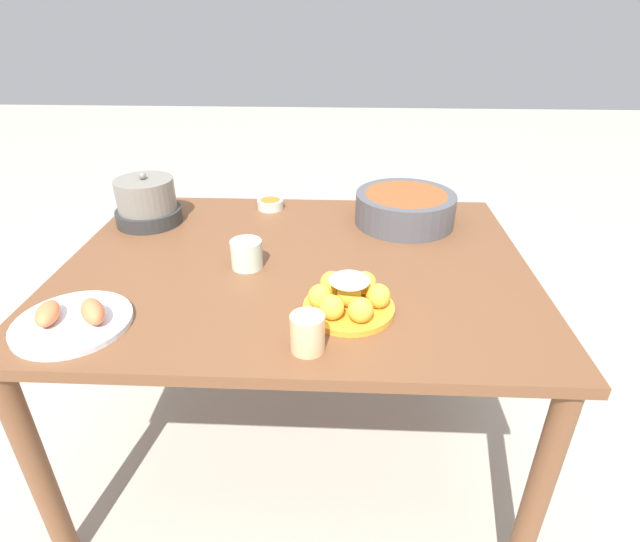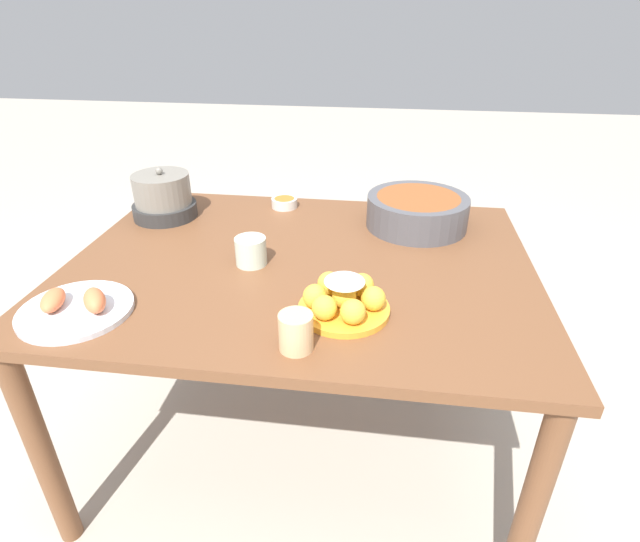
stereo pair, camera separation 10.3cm
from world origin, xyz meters
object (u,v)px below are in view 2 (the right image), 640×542
at_px(cup_near, 296,332).
at_px(cup_far, 251,251).
at_px(seafood_platter, 76,307).
at_px(dining_table, 301,286).
at_px(serving_bowl, 417,211).
at_px(cake_plate, 343,300).
at_px(warming_pot, 163,197).
at_px(sauce_bowl, 284,202).

height_order(cup_near, cup_far, cup_near).
relative_size(seafood_platter, cup_far, 3.04).
relative_size(dining_table, cup_near, 15.47).
height_order(serving_bowl, seafood_platter, serving_bowl).
relative_size(cake_plate, seafood_platter, 0.83).
height_order(dining_table, serving_bowl, serving_bowl).
relative_size(serving_bowl, warming_pot, 1.53).
bearing_deg(cake_plate, serving_bowl, 70.83).
distance_m(serving_bowl, sauce_bowl, 0.48).
bearing_deg(sauce_bowl, cake_plate, -67.21).
height_order(seafood_platter, cup_near, cup_near).
distance_m(dining_table, sauce_bowl, 0.44).
distance_m(cake_plate, warming_pot, 0.84).
relative_size(cup_far, warming_pot, 0.41).
relative_size(seafood_platter, cup_near, 3.13).
xyz_separation_m(seafood_platter, cup_far, (0.35, 0.30, 0.02)).
xyz_separation_m(dining_table, cake_plate, (0.15, -0.25, 0.12)).
distance_m(cake_plate, seafood_platter, 0.64).
bearing_deg(serving_bowl, warming_pot, -177.68).
bearing_deg(cup_near, sauce_bowl, 103.10).
bearing_deg(cake_plate, seafood_platter, -172.07).
relative_size(cup_near, warming_pot, 0.40).
relative_size(serving_bowl, seafood_platter, 1.23).
height_order(serving_bowl, warming_pot, warming_pot).
distance_m(sauce_bowl, warming_pot, 0.42).
xyz_separation_m(serving_bowl, warming_pot, (-0.85, -0.03, 0.02)).
bearing_deg(cup_far, seafood_platter, -139.41).
bearing_deg(sauce_bowl, serving_bowl, -13.14).
height_order(dining_table, cup_near, cup_near).
xyz_separation_m(dining_table, cup_near, (0.06, -0.40, 0.13)).
xyz_separation_m(serving_bowl, cup_near, (-0.28, -0.70, -0.01)).
bearing_deg(sauce_bowl, cup_near, -76.90).
relative_size(cake_plate, sauce_bowl, 2.40).
bearing_deg(warming_pot, cake_plate, -37.63).
bearing_deg(seafood_platter, cake_plate, 7.93).
xyz_separation_m(seafood_platter, cup_near, (0.55, -0.06, 0.03)).
bearing_deg(dining_table, serving_bowl, 41.21).
bearing_deg(sauce_bowl, warming_pot, -159.77).
distance_m(sauce_bowl, cup_far, 0.44).
height_order(seafood_platter, warming_pot, warming_pot).
distance_m(dining_table, seafood_platter, 0.60).
height_order(cake_plate, seafood_platter, cake_plate).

